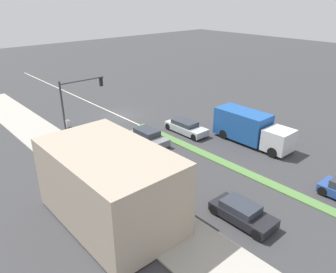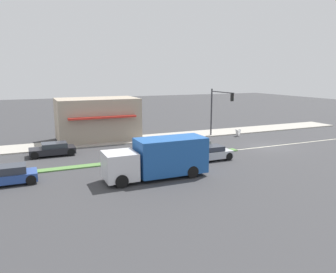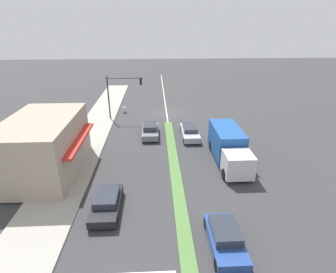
{
  "view_description": "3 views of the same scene",
  "coord_description": "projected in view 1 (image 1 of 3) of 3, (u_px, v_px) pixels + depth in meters",
  "views": [
    {
      "loc": [
        19.34,
        30.03,
        12.87
      ],
      "look_at": [
        1.79,
        10.37,
        1.33
      ],
      "focal_mm": 35.0,
      "sensor_mm": 36.0,
      "label": 1
    },
    {
      "loc": [
        -26.33,
        22.85,
        7.47
      ],
      "look_at": [
        0.87,
        10.93,
        1.76
      ],
      "focal_mm": 35.0,
      "sensor_mm": 36.0,
      "label": 2
    },
    {
      "loc": [
        1.59,
        35.38,
        11.71
      ],
      "look_at": [
        0.42,
        12.24,
        1.68
      ],
      "focal_mm": 28.0,
      "sensor_mm": 36.0,
      "label": 3
    }
  ],
  "objects": [
    {
      "name": "pedestrian",
      "position": [
        109.0,
        169.0,
        24.13
      ],
      "size": [
        0.34,
        0.34,
        1.61
      ],
      "color": "#282D42",
      "rests_on": "sidewalk_right"
    },
    {
      "name": "sedan_dark",
      "position": [
        242.0,
        213.0,
        19.99
      ],
      "size": [
        1.81,
        4.04,
        1.19
      ],
      "color": "black",
      "rests_on": "ground"
    },
    {
      "name": "lane_marking_center",
      "position": [
        119.0,
        116.0,
        37.48
      ],
      "size": [
        0.16,
        60.0,
        0.01
      ],
      "primitive_type": "cube",
      "color": "beige",
      "rests_on": "ground"
    },
    {
      "name": "sedan_silver",
      "position": [
        186.0,
        127.0,
        32.71
      ],
      "size": [
        1.78,
        4.59,
        1.25
      ],
      "color": "#B7BABF",
      "rests_on": "ground"
    },
    {
      "name": "ground_plane",
      "position": [
        251.0,
        176.0,
        25.18
      ],
      "size": [
        160.0,
        160.0,
        0.0
      ],
      "primitive_type": "plane",
      "color": "#38383A"
    },
    {
      "name": "traffic_signal_main",
      "position": [
        76.0,
        98.0,
        30.62
      ],
      "size": [
        4.59,
        0.34,
        5.6
      ],
      "color": "#333338",
      "rests_on": "sidewalk_right"
    },
    {
      "name": "warning_aframe_sign",
      "position": [
        68.0,
        124.0,
        34.07
      ],
      "size": [
        0.45,
        0.53,
        0.84
      ],
      "color": "silver",
      "rests_on": "ground"
    },
    {
      "name": "delivery_truck",
      "position": [
        250.0,
        128.0,
        30.25
      ],
      "size": [
        2.44,
        7.5,
        2.87
      ],
      "color": "silver",
      "rests_on": "ground"
    },
    {
      "name": "suv_grey",
      "position": [
        148.0,
        137.0,
        30.38
      ],
      "size": [
        1.79,
        4.17,
        1.36
      ],
      "color": "slate",
      "rests_on": "ground"
    },
    {
      "name": "sidewalk_right",
      "position": [
        169.0,
        230.0,
        19.32
      ],
      "size": [
        4.0,
        73.0,
        0.12
      ],
      "primitive_type": "cube",
      "color": "#A8A399",
      "rests_on": "ground"
    },
    {
      "name": "building_corner_store",
      "position": [
        110.0,
        185.0,
        19.4
      ],
      "size": [
        5.97,
        8.95,
        4.64
      ],
      "color": "tan",
      "rests_on": "sidewalk_right"
    }
  ]
}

